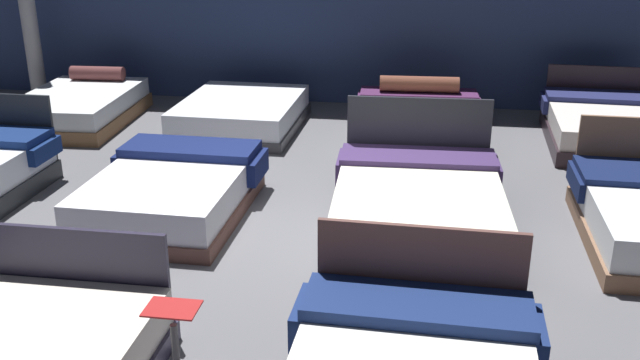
# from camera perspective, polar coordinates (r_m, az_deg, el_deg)

# --- Properties ---
(ground_plane) EXTENTS (18.00, 18.00, 0.02)m
(ground_plane) POSITION_cam_1_polar(r_m,az_deg,el_deg) (6.73, -2.86, -4.21)
(ground_plane) COLOR #5B5B60
(bed_5) EXTENTS (1.56, 1.98, 0.53)m
(bed_5) POSITION_cam_1_polar(r_m,az_deg,el_deg) (7.17, -11.85, -0.91)
(bed_5) COLOR brown
(bed_5) RESTS_ON ground_plane
(bed_6) EXTENTS (1.66, 2.05, 1.06)m
(bed_6) POSITION_cam_1_polar(r_m,az_deg,el_deg) (6.68, 7.88, -1.98)
(bed_6) COLOR #26282E
(bed_6) RESTS_ON ground_plane
(bed_8) EXTENTS (1.53, 2.22, 0.65)m
(bed_8) POSITION_cam_1_polar(r_m,az_deg,el_deg) (10.66, -18.89, 5.59)
(bed_8) COLOR brown
(bed_8) RESTS_ON ground_plane
(bed_9) EXTENTS (1.62, 2.06, 0.42)m
(bed_9) POSITION_cam_1_polar(r_m,az_deg,el_deg) (9.86, -6.37, 5.32)
(bed_9) COLOR #2F2F33
(bed_9) RESTS_ON ground_plane
(bed_10) EXTENTS (1.78, 2.17, 0.67)m
(bed_10) POSITION_cam_1_polar(r_m,az_deg,el_deg) (9.55, 8.01, 4.75)
(bed_10) COLOR #4C585C
(bed_10) RESTS_ON ground_plane
(bed_11) EXTENTS (1.54, 2.12, 0.83)m
(bed_11) POSITION_cam_1_polar(r_m,az_deg,el_deg) (9.85, 21.99, 4.05)
(bed_11) COLOR black
(bed_11) RESTS_ON ground_plane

